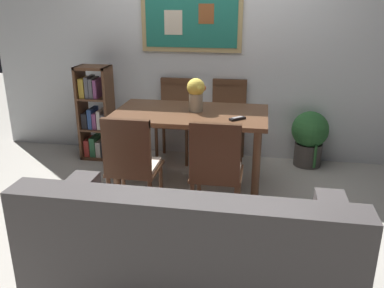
% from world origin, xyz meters
% --- Properties ---
extents(ground_plane, '(12.00, 12.00, 0.00)m').
position_xyz_m(ground_plane, '(0.00, 0.00, 0.00)').
color(ground_plane, '#B7B2A8').
extents(wall_back_with_painting, '(5.20, 0.14, 2.60)m').
position_xyz_m(wall_back_with_painting, '(-0.00, 1.36, 1.30)').
color(wall_back_with_painting, silver).
rests_on(wall_back_with_painting, ground_plane).
extents(dining_table, '(1.43, 0.83, 0.75)m').
position_xyz_m(dining_table, '(-0.09, 0.41, 0.65)').
color(dining_table, brown).
rests_on(dining_table, ground_plane).
extents(dining_chair_far_left, '(0.40, 0.41, 0.91)m').
position_xyz_m(dining_chair_far_left, '(-0.39, 1.15, 0.54)').
color(dining_chair_far_left, brown).
rests_on(dining_chair_far_left, ground_plane).
extents(dining_chair_near_left, '(0.40, 0.41, 0.91)m').
position_xyz_m(dining_chair_near_left, '(-0.43, -0.34, 0.54)').
color(dining_chair_near_left, brown).
rests_on(dining_chair_near_left, ground_plane).
extents(dining_chair_far_right, '(0.40, 0.41, 0.91)m').
position_xyz_m(dining_chair_far_right, '(0.20, 1.18, 0.54)').
color(dining_chair_far_right, brown).
rests_on(dining_chair_far_right, ground_plane).
extents(dining_chair_near_right, '(0.40, 0.41, 0.91)m').
position_xyz_m(dining_chair_near_right, '(0.25, -0.33, 0.54)').
color(dining_chair_near_right, brown).
rests_on(dining_chair_near_right, ground_plane).
extents(leather_couch, '(1.80, 0.84, 0.84)m').
position_xyz_m(leather_couch, '(0.21, -1.23, 0.31)').
color(leather_couch, '#514C4C').
rests_on(leather_couch, ground_plane).
extents(bookshelf, '(0.36, 0.28, 1.06)m').
position_xyz_m(bookshelf, '(-1.28, 0.99, 0.48)').
color(bookshelf, brown).
rests_on(bookshelf, ground_plane).
extents(potted_ivy, '(0.40, 0.40, 0.61)m').
position_xyz_m(potted_ivy, '(1.10, 1.16, 0.33)').
color(potted_ivy, '#4C4742').
rests_on(potted_ivy, ground_plane).
extents(flower_vase, '(0.18, 0.17, 0.31)m').
position_xyz_m(flower_vase, '(-0.04, 0.45, 0.93)').
color(flower_vase, tan).
rests_on(flower_vase, dining_table).
extents(tv_remote, '(0.15, 0.14, 0.02)m').
position_xyz_m(tv_remote, '(0.36, 0.22, 0.77)').
color(tv_remote, black).
rests_on(tv_remote, dining_table).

